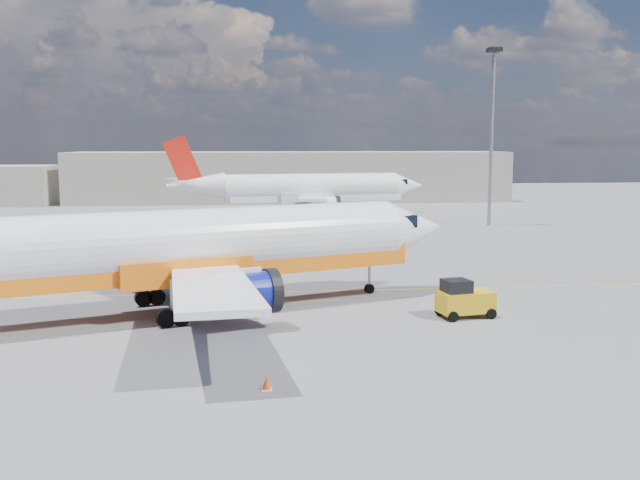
{
  "coord_description": "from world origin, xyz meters",
  "views": [
    {
      "loc": [
        -2.8,
        -41.73,
        9.5
      ],
      "look_at": [
        1.93,
        1.8,
        3.5
      ],
      "focal_mm": 40.0,
      "sensor_mm": 36.0,
      "label": 1
    }
  ],
  "objects": [
    {
      "name": "second_jet",
      "position": [
        5.1,
        50.98,
        3.49
      ],
      "size": [
        34.64,
        27.12,
        10.48
      ],
      "rotation": [
        0.0,
        0.0,
        0.13
      ],
      "color": "white",
      "rests_on": "ground"
    },
    {
      "name": "floodlight_mast",
      "position": [
        25.44,
        37.48,
        12.01
      ],
      "size": [
        1.46,
        1.46,
        20.04
      ],
      "color": "gray",
      "rests_on": "ground"
    },
    {
      "name": "main_jet",
      "position": [
        -6.41,
        -2.16,
        3.73
      ],
      "size": [
        36.77,
        27.86,
        11.2
      ],
      "rotation": [
        0.0,
        0.0,
        0.35
      ],
      "color": "white",
      "rests_on": "ground"
    },
    {
      "name": "ground",
      "position": [
        0.0,
        0.0,
        0.0
      ],
      "size": [
        240.0,
        240.0,
        0.0
      ],
      "primitive_type": "plane",
      "color": "slate",
      "rests_on": "ground"
    },
    {
      "name": "gse_tug",
      "position": [
        9.14,
        -4.67,
        1.0
      ],
      "size": [
        3.21,
        2.31,
        2.12
      ],
      "rotation": [
        0.0,
        0.0,
        0.18
      ],
      "color": "black",
      "rests_on": "ground"
    },
    {
      "name": "terminal_main",
      "position": [
        5.0,
        75.0,
        4.0
      ],
      "size": [
        70.0,
        14.0,
        8.0
      ],
      "primitive_type": "cube",
      "color": "#AEA596",
      "rests_on": "ground"
    },
    {
      "name": "taxi_line",
      "position": [
        0.0,
        3.0,
        0.01
      ],
      "size": [
        70.0,
        0.15,
        0.01
      ],
      "primitive_type": "cube",
      "color": "yellow",
      "rests_on": "ground"
    },
    {
      "name": "traffic_cone",
      "position": [
        -1.99,
        -15.11,
        0.28
      ],
      "size": [
        0.41,
        0.41,
        0.58
      ],
      "color": "white",
      "rests_on": "ground"
    }
  ]
}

